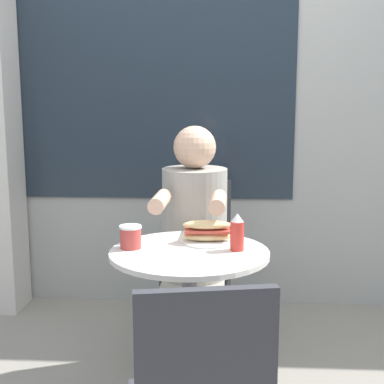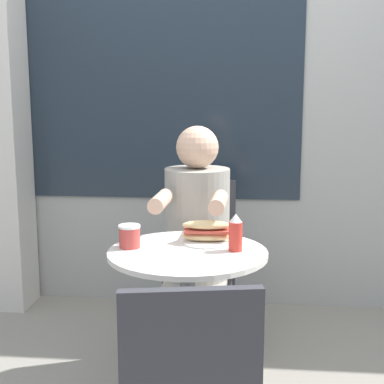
% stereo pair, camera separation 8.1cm
% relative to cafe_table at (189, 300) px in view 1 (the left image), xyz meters
% --- Properties ---
extents(storefront_wall, '(8.00, 0.09, 2.80)m').
position_rel_cafe_table_xyz_m(storefront_wall, '(-0.01, 1.36, 0.88)').
color(storefront_wall, '#9E9E99').
rests_on(storefront_wall, ground_plane).
extents(cafe_table, '(0.62, 0.62, 0.73)m').
position_rel_cafe_table_xyz_m(cafe_table, '(0.00, 0.00, 0.00)').
color(cafe_table, beige).
rests_on(cafe_table, ground_plane).
extents(diner_chair, '(0.39, 0.39, 0.87)m').
position_rel_cafe_table_xyz_m(diner_chair, '(-0.00, 0.83, -0.01)').
color(diner_chair, '#333338').
rests_on(diner_chair, ground_plane).
extents(seated_diner, '(0.33, 0.57, 1.19)m').
position_rel_cafe_table_xyz_m(seated_diner, '(-0.01, 0.49, -0.00)').
color(seated_diner, gray).
rests_on(seated_diner, ground_plane).
extents(sandwich_on_plate, '(0.21, 0.21, 0.09)m').
position_rel_cafe_table_xyz_m(sandwich_on_plate, '(0.07, 0.12, 0.24)').
color(sandwich_on_plate, white).
rests_on(sandwich_on_plate, cafe_table).
extents(drink_cup, '(0.09, 0.09, 0.09)m').
position_rel_cafe_table_xyz_m(drink_cup, '(-0.23, 0.02, 0.25)').
color(drink_cup, '#B73D38').
rests_on(drink_cup, cafe_table).
extents(condiment_bottle, '(0.05, 0.05, 0.15)m').
position_rel_cafe_table_xyz_m(condiment_bottle, '(0.18, 0.01, 0.27)').
color(condiment_bottle, red).
rests_on(condiment_bottle, cafe_table).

